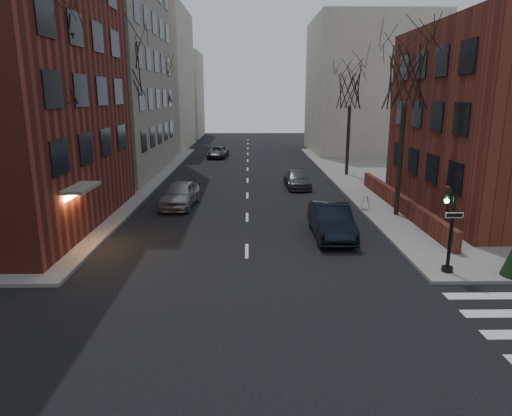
{
  "coord_description": "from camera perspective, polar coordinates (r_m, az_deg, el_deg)",
  "views": [
    {
      "loc": [
        0.1,
        -7.91,
        6.97
      ],
      "look_at": [
        0.43,
        12.17,
        2.0
      ],
      "focal_mm": 32.0,
      "sensor_mm": 36.0,
      "label": 1
    }
  ],
  "objects": [
    {
      "name": "tree_right_a",
      "position": [
        27.35,
        18.29,
        15.44
      ],
      "size": [
        3.96,
        3.96,
        9.72
      ],
      "color": "#2D231C",
      "rests_on": "sidewalk_far_right"
    },
    {
      "name": "sandwich_board",
      "position": [
        28.89,
        13.52,
        0.73
      ],
      "size": [
        0.4,
        0.55,
        0.86
      ],
      "primitive_type": "cube",
      "rotation": [
        0.0,
        0.0,
        -0.03
      ],
      "color": "white",
      "rests_on": "sidewalk_far_right"
    },
    {
      "name": "building_distant_lb",
      "position": [
        80.98,
        -10.55,
        13.69
      ],
      "size": [
        10.0,
        12.0,
        14.0
      ],
      "primitive_type": "cube",
      "color": "beige",
      "rests_on": "ground"
    },
    {
      "name": "tree_left_b",
      "position": [
        35.11,
        -16.31,
        16.54
      ],
      "size": [
        4.4,
        4.4,
        10.8
      ],
      "color": "#2D231C",
      "rests_on": "sidewalk_far_left"
    },
    {
      "name": "low_wall_right",
      "position": [
        29.13,
        17.5,
        0.71
      ],
      "size": [
        0.35,
        16.0,
        1.0
      ],
      "primitive_type": "cube",
      "color": "maroon",
      "rests_on": "sidewalk_far_right"
    },
    {
      "name": "car_lane_gray",
      "position": [
        35.56,
        5.17,
        3.6
      ],
      "size": [
        1.94,
        4.52,
        1.3
      ],
      "primitive_type": "imported",
      "rotation": [
        0.0,
        0.0,
        0.03
      ],
      "color": "#3F3F44",
      "rests_on": "ground"
    },
    {
      "name": "car_lane_silver",
      "position": [
        29.59,
        -9.48,
        1.7
      ],
      "size": [
        2.35,
        4.94,
        1.63
      ],
      "primitive_type": "imported",
      "rotation": [
        0.0,
        0.0,
        -0.09
      ],
      "color": "#99999E",
      "rests_on": "ground"
    },
    {
      "name": "building_distant_ra",
      "position": [
        59.81,
        13.94,
        14.49
      ],
      "size": [
        14.0,
        14.0,
        16.0
      ],
      "primitive_type": "cube",
      "color": "beige",
      "rests_on": "ground"
    },
    {
      "name": "traffic_signal",
      "position": [
        19.31,
        23.07,
        -2.44
      ],
      "size": [
        0.76,
        0.44,
        4.0
      ],
      "color": "black",
      "rests_on": "sidewalk_far_right"
    },
    {
      "name": "building_distant_la",
      "position": [
        64.73,
        -14.96,
        15.24
      ],
      "size": [
        14.0,
        16.0,
        18.0
      ],
      "primitive_type": "cube",
      "color": "beige",
      "rests_on": "ground"
    },
    {
      "name": "streetlamp_near",
      "position": [
        31.16,
        -16.56,
        8.3
      ],
      "size": [
        0.36,
        0.36,
        6.28
      ],
      "color": "black",
      "rests_on": "sidewalk_far_left"
    },
    {
      "name": "streetlamp_far",
      "position": [
        50.67,
        -10.54,
        10.57
      ],
      "size": [
        0.36,
        0.36,
        6.28
      ],
      "color": "black",
      "rests_on": "sidewalk_far_left"
    },
    {
      "name": "tree_left_c",
      "position": [
        48.74,
        -11.86,
        14.86
      ],
      "size": [
        3.96,
        3.96,
        9.72
      ],
      "color": "#2D231C",
      "rests_on": "sidewalk_far_left"
    },
    {
      "name": "tree_right_b",
      "position": [
        40.85,
        11.74,
        14.48
      ],
      "size": [
        3.74,
        3.74,
        9.18
      ],
      "color": "#2D231C",
      "rests_on": "sidewalk_far_right"
    },
    {
      "name": "parked_sedan",
      "position": [
        23.28,
        9.38,
        -1.54
      ],
      "size": [
        1.82,
        5.16,
        1.7
      ],
      "primitive_type": "imported",
      "rotation": [
        0.0,
        0.0,
        -0.0
      ],
      "color": "black",
      "rests_on": "ground"
    },
    {
      "name": "car_lane_far",
      "position": [
        52.9,
        -4.8,
        6.97
      ],
      "size": [
        2.52,
        4.75,
        1.27
      ],
      "primitive_type": "imported",
      "rotation": [
        0.0,
        0.0,
        -0.09
      ],
      "color": "#38393D",
      "rests_on": "ground"
    },
    {
      "name": "tree_left_a",
      "position": [
        23.7,
        -24.03,
        16.38
      ],
      "size": [
        4.18,
        4.18,
        10.26
      ],
      "color": "#2D231C",
      "rests_on": "sidewalk_far_left"
    },
    {
      "name": "building_left_tan",
      "position": [
        45.81,
        -24.67,
        21.54
      ],
      "size": [
        18.0,
        18.0,
        28.0
      ],
      "primitive_type": "cube",
      "color": "gray",
      "rests_on": "ground"
    }
  ]
}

